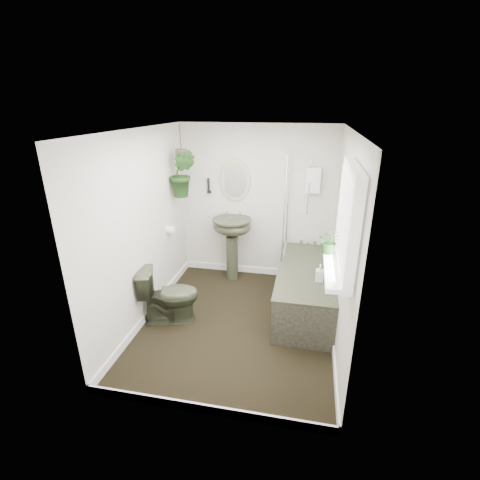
# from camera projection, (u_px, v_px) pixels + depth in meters

# --- Properties ---
(floor) EXTENTS (2.30, 2.80, 0.02)m
(floor) POSITION_uv_depth(u_px,v_px,m) (238.00, 323.00, 4.34)
(floor) COLOR black
(floor) RESTS_ON ground
(ceiling) EXTENTS (2.30, 2.80, 0.02)m
(ceiling) POSITION_uv_depth(u_px,v_px,m) (237.00, 129.00, 3.49)
(ceiling) COLOR white
(ceiling) RESTS_ON ground
(wall_back) EXTENTS (2.30, 0.02, 2.30)m
(wall_back) POSITION_uv_depth(u_px,v_px,m) (257.00, 203.00, 5.20)
(wall_back) COLOR beige
(wall_back) RESTS_ON ground
(wall_front) EXTENTS (2.30, 0.02, 2.30)m
(wall_front) POSITION_uv_depth(u_px,v_px,m) (199.00, 302.00, 2.63)
(wall_front) COLOR beige
(wall_front) RESTS_ON ground
(wall_left) EXTENTS (0.02, 2.80, 2.30)m
(wall_left) POSITION_uv_depth(u_px,v_px,m) (142.00, 230.00, 4.13)
(wall_left) COLOR beige
(wall_left) RESTS_ON ground
(wall_right) EXTENTS (0.02, 2.80, 2.30)m
(wall_right) POSITION_uv_depth(u_px,v_px,m) (344.00, 244.00, 3.70)
(wall_right) COLOR beige
(wall_right) RESTS_ON ground
(skirting) EXTENTS (2.30, 2.80, 0.10)m
(skirting) POSITION_uv_depth(u_px,v_px,m) (238.00, 319.00, 4.32)
(skirting) COLOR white
(skirting) RESTS_ON floor
(bathtub) EXTENTS (0.72, 1.72, 0.58)m
(bathtub) POSITION_uv_depth(u_px,v_px,m) (305.00, 289.00, 4.54)
(bathtub) COLOR #2F3323
(bathtub) RESTS_ON floor
(bath_screen) EXTENTS (0.04, 0.72, 1.40)m
(bath_screen) POSITION_uv_depth(u_px,v_px,m) (286.00, 204.00, 4.68)
(bath_screen) COLOR silver
(bath_screen) RESTS_ON bathtub
(shower_box) EXTENTS (0.20, 0.10, 0.35)m
(shower_box) POSITION_uv_depth(u_px,v_px,m) (313.00, 180.00, 4.84)
(shower_box) COLOR white
(shower_box) RESTS_ON wall_back
(oval_mirror) EXTENTS (0.46, 0.03, 0.62)m
(oval_mirror) POSITION_uv_depth(u_px,v_px,m) (235.00, 180.00, 5.09)
(oval_mirror) COLOR tan
(oval_mirror) RESTS_ON wall_back
(wall_sconce) EXTENTS (0.04, 0.04, 0.22)m
(wall_sconce) POSITION_uv_depth(u_px,v_px,m) (209.00, 186.00, 5.19)
(wall_sconce) COLOR black
(wall_sconce) RESTS_ON wall_back
(toilet_roll_holder) EXTENTS (0.11, 0.11, 0.11)m
(toilet_roll_holder) POSITION_uv_depth(u_px,v_px,m) (171.00, 230.00, 4.84)
(toilet_roll_holder) COLOR white
(toilet_roll_holder) RESTS_ON wall_left
(window_recess) EXTENTS (0.08, 1.00, 0.90)m
(window_recess) POSITION_uv_depth(u_px,v_px,m) (348.00, 219.00, 2.89)
(window_recess) COLOR white
(window_recess) RESTS_ON wall_right
(window_sill) EXTENTS (0.18, 1.00, 0.04)m
(window_sill) POSITION_uv_depth(u_px,v_px,m) (334.00, 264.00, 3.06)
(window_sill) COLOR white
(window_sill) RESTS_ON wall_right
(window_blinds) EXTENTS (0.01, 0.86, 0.76)m
(window_blinds) POSITION_uv_depth(u_px,v_px,m) (342.00, 219.00, 2.90)
(window_blinds) COLOR white
(window_blinds) RESTS_ON wall_right
(toilet) EXTENTS (0.79, 0.59, 0.72)m
(toilet) POSITION_uv_depth(u_px,v_px,m) (169.00, 295.00, 4.26)
(toilet) COLOR #2F3323
(toilet) RESTS_ON floor
(pedestal_sink) EXTENTS (0.67, 0.61, 0.98)m
(pedestal_sink) POSITION_uv_depth(u_px,v_px,m) (232.00, 249.00, 5.27)
(pedestal_sink) COLOR #2F3323
(pedestal_sink) RESTS_ON floor
(sill_plant) EXTENTS (0.22, 0.19, 0.24)m
(sill_plant) POSITION_uv_depth(u_px,v_px,m) (329.00, 241.00, 3.20)
(sill_plant) COLOR black
(sill_plant) RESTS_ON window_sill
(hanging_plant) EXTENTS (0.39, 0.32, 0.65)m
(hanging_plant) POSITION_uv_depth(u_px,v_px,m) (182.00, 174.00, 4.77)
(hanging_plant) COLOR black
(hanging_plant) RESTS_ON ceiling
(soap_bottle) EXTENTS (0.10, 0.10, 0.21)m
(soap_bottle) POSITION_uv_depth(u_px,v_px,m) (320.00, 273.00, 4.09)
(soap_bottle) COLOR #2C2321
(soap_bottle) RESTS_ON bathtub
(hanging_pot) EXTENTS (0.16, 0.16, 0.12)m
(hanging_pot) POSITION_uv_depth(u_px,v_px,m) (181.00, 154.00, 4.68)
(hanging_pot) COLOR brown
(hanging_pot) RESTS_ON ceiling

